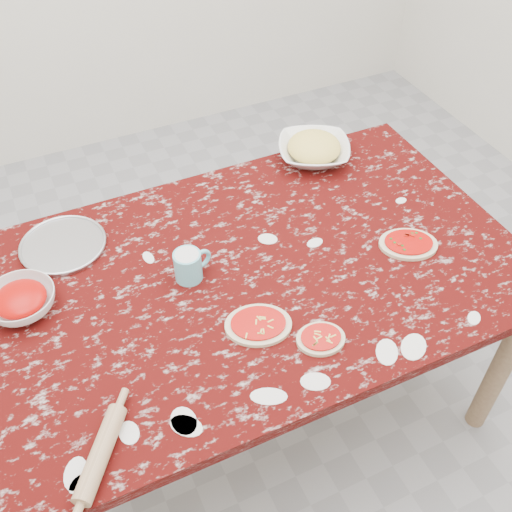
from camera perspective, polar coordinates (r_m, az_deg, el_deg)
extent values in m
plane|color=gray|center=(2.37, 0.00, -13.81)|extent=(4.00, 4.00, 0.00)
cube|color=#370605|center=(1.78, 0.00, -1.59)|extent=(1.60, 1.00, 0.04)
cube|color=#8B714F|center=(1.83, 0.00, -2.88)|extent=(1.50, 0.90, 0.08)
cylinder|color=#8B714F|center=(2.19, 22.62, -9.73)|extent=(0.07, 0.07, 0.71)
cylinder|color=#8B714F|center=(2.28, -21.53, -6.53)|extent=(0.07, 0.07, 0.71)
cylinder|color=#8B714F|center=(2.58, 10.67, 3.77)|extent=(0.07, 0.07, 0.71)
cylinder|color=#B2B2B7|center=(1.92, -18.10, 0.97)|extent=(0.30, 0.30, 0.01)
imported|color=white|center=(1.76, -21.69, -4.11)|extent=(0.21, 0.21, 0.06)
imported|color=white|center=(2.18, 5.59, 10.02)|extent=(0.34, 0.34, 0.06)
cylinder|color=#69C8D7|center=(1.72, -6.58, -0.97)|extent=(0.08, 0.08, 0.09)
torus|color=#69C8D7|center=(1.74, -5.29, -0.27)|extent=(0.07, 0.03, 0.07)
cylinder|color=silver|center=(1.70, -6.67, -0.20)|extent=(0.06, 0.06, 0.01)
ellipsoid|color=beige|center=(1.62, 0.22, -6.69)|extent=(0.22, 0.20, 0.01)
ellipsoid|color=red|center=(1.61, 0.22, -6.50)|extent=(0.18, 0.16, 0.00)
ellipsoid|color=beige|center=(1.60, 6.25, -7.96)|extent=(0.15, 0.14, 0.01)
ellipsoid|color=red|center=(1.59, 6.28, -7.78)|extent=(0.13, 0.11, 0.00)
ellipsoid|color=beige|center=(1.89, 14.46, 1.10)|extent=(0.22, 0.20, 0.01)
ellipsoid|color=red|center=(1.89, 14.50, 1.29)|extent=(0.18, 0.16, 0.00)
cylinder|color=tan|center=(1.44, -14.76, -17.91)|extent=(0.17, 0.21, 0.05)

